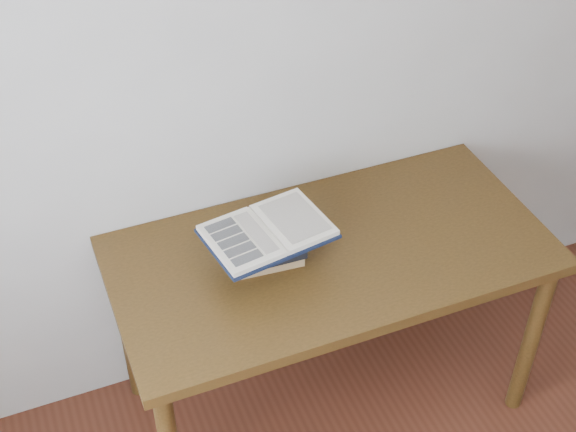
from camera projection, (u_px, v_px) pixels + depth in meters
name	position (u px, v px, depth m)	size (l,w,h in m)	color
desk	(330.00, 271.00, 2.72)	(1.46, 0.73, 0.78)	#4E3113
book_stack	(265.00, 246.00, 2.58)	(0.25, 0.21, 0.13)	#96854D
open_book	(268.00, 231.00, 2.52)	(0.42, 0.32, 0.03)	black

